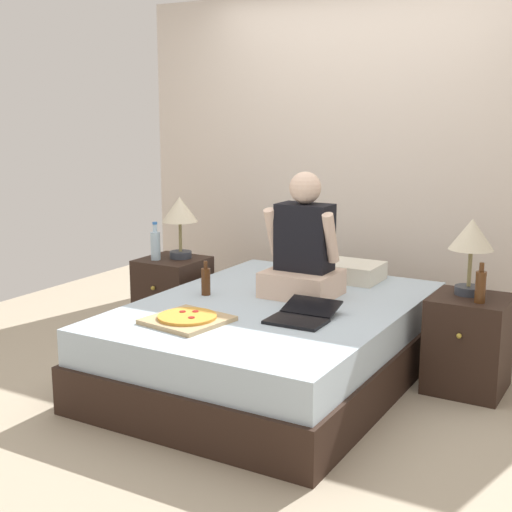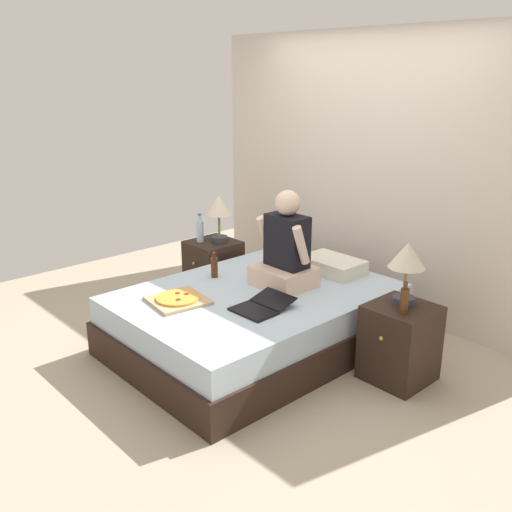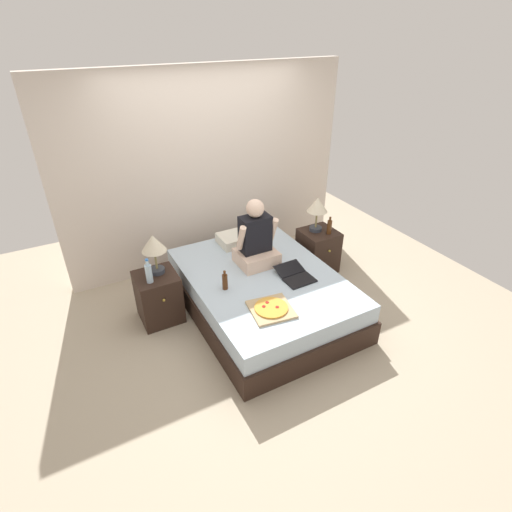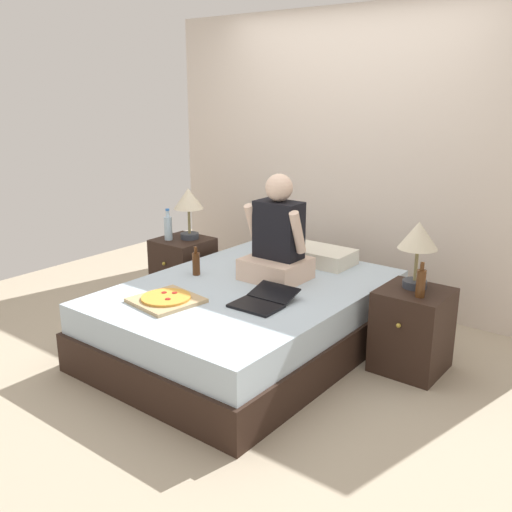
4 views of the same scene
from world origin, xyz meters
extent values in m
plane|color=tan|center=(0.00, 0.00, 0.00)|extent=(5.79, 5.79, 0.00)
cube|color=beige|center=(0.00, 1.44, 1.25)|extent=(3.79, 0.12, 2.50)
cube|color=black|center=(0.00, 0.00, 0.14)|extent=(1.57, 2.15, 0.27)
cube|color=silver|center=(0.00, 0.00, 0.38)|extent=(1.52, 2.09, 0.21)
cube|color=black|center=(-1.08, 0.42, 0.28)|extent=(0.44, 0.44, 0.57)
sphere|color=gold|center=(-1.08, 0.18, 0.40)|extent=(0.03, 0.03, 0.03)
cylinder|color=#333842|center=(-1.04, 0.47, 0.59)|extent=(0.16, 0.16, 0.05)
cylinder|color=olive|center=(-1.04, 0.47, 0.73)|extent=(0.02, 0.02, 0.22)
cone|color=beige|center=(-1.04, 0.47, 0.93)|extent=(0.26, 0.26, 0.18)
cylinder|color=silver|center=(-1.16, 0.33, 0.67)|extent=(0.07, 0.07, 0.20)
cylinder|color=silver|center=(-1.16, 0.33, 0.80)|extent=(0.03, 0.03, 0.06)
cylinder|color=blue|center=(-1.16, 0.33, 0.84)|extent=(0.04, 0.04, 0.02)
cube|color=black|center=(1.08, 0.42, 0.28)|extent=(0.44, 0.44, 0.57)
sphere|color=gold|center=(1.08, 0.18, 0.40)|extent=(0.03, 0.03, 0.03)
cylinder|color=#333842|center=(1.05, 0.47, 0.59)|extent=(0.16, 0.16, 0.05)
cylinder|color=olive|center=(1.05, 0.47, 0.73)|extent=(0.02, 0.02, 0.22)
cone|color=beige|center=(1.05, 0.47, 0.93)|extent=(0.26, 0.26, 0.18)
cylinder|color=#512D14|center=(1.15, 0.32, 0.66)|extent=(0.06, 0.06, 0.18)
cylinder|color=#512D14|center=(1.15, 0.32, 0.77)|extent=(0.03, 0.03, 0.05)
cube|color=silver|center=(0.11, 0.80, 0.54)|extent=(0.52, 0.34, 0.12)
cube|color=beige|center=(0.06, 0.25, 0.56)|extent=(0.44, 0.40, 0.16)
cube|color=black|center=(0.06, 0.28, 0.85)|extent=(0.34, 0.20, 0.42)
sphere|color=beige|center=(0.06, 0.28, 1.16)|extent=(0.20, 0.20, 0.20)
cylinder|color=beige|center=(-0.14, 0.23, 0.87)|extent=(0.07, 0.18, 0.32)
cylinder|color=beige|center=(0.26, 0.23, 0.87)|extent=(0.07, 0.18, 0.32)
cube|color=black|center=(0.30, -0.30, 0.49)|extent=(0.33, 0.23, 0.02)
cube|color=black|center=(0.29, -0.09, 0.52)|extent=(0.32, 0.20, 0.06)
cube|color=tan|center=(-0.23, -0.58, 0.49)|extent=(0.45, 0.45, 0.03)
cylinder|color=gold|center=(-0.23, -0.58, 0.51)|extent=(0.33, 0.33, 0.02)
cylinder|color=maroon|center=(-0.29, -0.54, 0.52)|extent=(0.04, 0.04, 0.00)
cylinder|color=maroon|center=(-0.18, -0.61, 0.52)|extent=(0.04, 0.04, 0.00)
cylinder|color=maroon|center=(-0.23, -0.50, 0.52)|extent=(0.04, 0.04, 0.00)
cylinder|color=#4C2811|center=(-0.47, -0.04, 0.57)|extent=(0.06, 0.06, 0.17)
cylinder|color=#4C2811|center=(-0.47, -0.04, 0.68)|extent=(0.03, 0.03, 0.05)
camera|label=1|loc=(1.99, -3.67, 1.64)|focal=50.00mm
camera|label=2|loc=(3.10, -2.83, 2.15)|focal=40.00mm
camera|label=3|loc=(-1.82, -3.21, 2.92)|focal=28.00mm
camera|label=4|loc=(2.41, -3.01, 1.85)|focal=40.00mm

